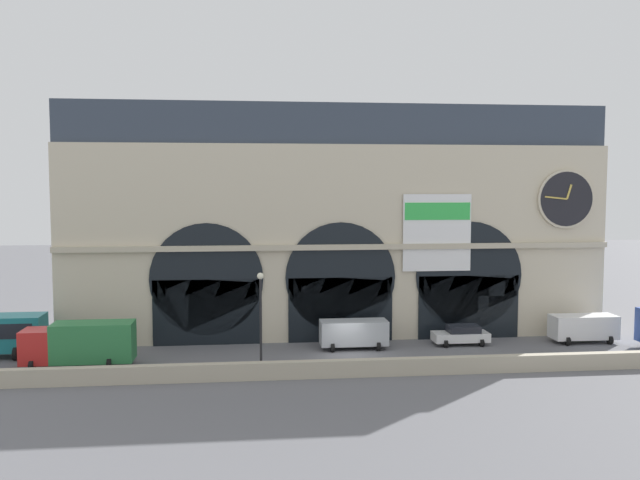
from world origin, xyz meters
name	(u,v)px	position (x,y,z in m)	size (l,w,h in m)	color
ground_plane	(350,357)	(0.00, 0.00, 0.00)	(200.00, 200.00, 0.00)	slate
quay_parapet_wall	(362,368)	(0.00, -5.11, 0.57)	(90.00, 0.70, 1.14)	#B2A891
station_building	(337,224)	(0.04, 7.56, 9.36)	(44.74, 5.54, 19.23)	beige
box_truck_west	(80,343)	(-19.03, -0.75, 1.70)	(7.50, 2.91, 3.12)	red
van_center	(354,333)	(0.68, 2.47, 1.25)	(5.20, 2.48, 2.20)	#ADB2B7
car_mideast	(461,335)	(9.37, 2.80, 0.80)	(4.40, 2.22, 1.55)	white
van_east	(583,327)	(19.42, 2.54, 1.25)	(5.20, 2.48, 2.20)	white
street_lamp_quayside	(261,310)	(-6.61, -4.31, 4.41)	(0.44, 0.44, 6.90)	black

